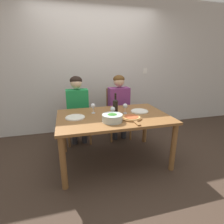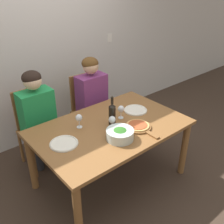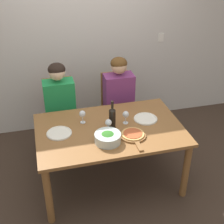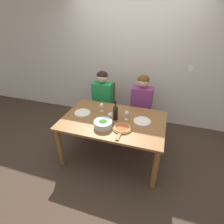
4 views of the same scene
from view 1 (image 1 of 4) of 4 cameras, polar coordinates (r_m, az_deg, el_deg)
The scene contains 15 objects.
ground_plane at distance 2.83m, azimuth 0.43°, elevation -15.26°, with size 40.00×40.00×0.00m, color #3D2D23.
back_wall at distance 3.73m, azimuth -5.26°, elevation 14.52°, with size 10.00×0.06×2.70m.
dining_table at distance 2.55m, azimuth 0.46°, elevation -3.14°, with size 1.58×1.02×0.73m.
chair_left at distance 3.33m, azimuth -11.12°, elevation -0.80°, with size 0.42×0.42×0.95m.
chair_right at distance 3.46m, azimuth 1.71°, elevation 0.20°, with size 0.42×0.42×0.95m.
person_woman at distance 3.15m, azimuth -11.21°, elevation 2.55°, with size 0.47×0.51×1.23m.
person_man at distance 3.29m, azimuth 2.31°, elevation 3.47°, with size 0.47×0.51×1.23m.
wine_bottle at distance 2.50m, azimuth 1.11°, elevation 1.79°, with size 0.07×0.07×0.32m.
broccoli_bowl at distance 2.27m, azimuth 0.10°, elevation -1.92°, with size 0.27×0.27×0.11m.
dinner_plate_left at distance 2.47m, azimuth -11.95°, elevation -1.71°, with size 0.27×0.27×0.02m.
dinner_plate_right at distance 2.73m, azimuth 8.97°, elevation 0.30°, with size 0.27×0.27×0.02m.
pizza_on_board at distance 2.39m, azimuth 6.39°, elevation -1.93°, with size 0.28×0.42×0.04m.
wine_glass_left at distance 2.61m, azimuth -6.17°, elevation 1.84°, with size 0.07×0.07×0.15m.
wine_glass_right at distance 2.60m, azimuth 4.31°, elevation 1.79°, with size 0.07×0.07×0.15m.
wine_glass_centre at distance 2.43m, azimuth 0.20°, elevation 0.73°, with size 0.07×0.07×0.15m.
Camera 1 is at (-0.63, -2.30, 1.52)m, focal length 28.00 mm.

